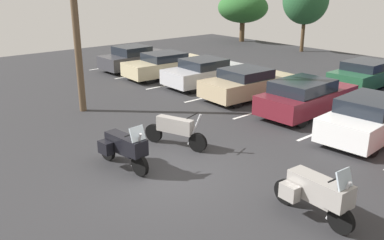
{
  "coord_description": "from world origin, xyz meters",
  "views": [
    {
      "loc": [
        8.24,
        -6.21,
        5.09
      ],
      "look_at": [
        -1.26,
        1.85,
        0.85
      ],
      "focal_mm": 38.71,
      "sensor_mm": 36.0,
      "label": 1
    }
  ],
  "objects_px": {
    "motorcycle_touring": "(124,147)",
    "car_silver": "(205,72)",
    "motorcycle_third": "(317,192)",
    "car_far_green": "(368,74)",
    "car_champagne": "(166,65)",
    "car_tan": "(247,83)",
    "motorcycle_second": "(175,129)",
    "car_maroon": "(306,97)",
    "car_white": "(371,118)",
    "car_charcoal": "(136,58)"
  },
  "relations": [
    {
      "from": "car_champagne",
      "to": "car_white",
      "type": "bearing_deg",
      "value": -1.26
    },
    {
      "from": "motorcycle_third",
      "to": "car_charcoal",
      "type": "xyz_separation_m",
      "value": [
        -16.31,
        5.87,
        -0.01
      ]
    },
    {
      "from": "car_champagne",
      "to": "car_charcoal",
      "type": "bearing_deg",
      "value": -176.04
    },
    {
      "from": "car_charcoal",
      "to": "car_far_green",
      "type": "bearing_deg",
      "value": 30.74
    },
    {
      "from": "car_champagne",
      "to": "car_maroon",
      "type": "distance_m",
      "value": 8.88
    },
    {
      "from": "motorcycle_touring",
      "to": "car_silver",
      "type": "distance_m",
      "value": 9.98
    },
    {
      "from": "motorcycle_second",
      "to": "car_maroon",
      "type": "height_order",
      "value": "car_maroon"
    },
    {
      "from": "car_charcoal",
      "to": "car_silver",
      "type": "xyz_separation_m",
      "value": [
        5.61,
        0.49,
        0.01
      ]
    },
    {
      "from": "motorcycle_third",
      "to": "car_maroon",
      "type": "height_order",
      "value": "motorcycle_third"
    },
    {
      "from": "motorcycle_touring",
      "to": "car_charcoal",
      "type": "height_order",
      "value": "same"
    },
    {
      "from": "motorcycle_third",
      "to": "car_far_green",
      "type": "bearing_deg",
      "value": 113.37
    },
    {
      "from": "motorcycle_third",
      "to": "car_champagne",
      "type": "bearing_deg",
      "value": 155.89
    },
    {
      "from": "car_tan",
      "to": "car_far_green",
      "type": "xyz_separation_m",
      "value": [
        2.46,
        6.09,
        -0.02
      ]
    },
    {
      "from": "car_far_green",
      "to": "car_tan",
      "type": "bearing_deg",
      "value": -111.97
    },
    {
      "from": "motorcycle_third",
      "to": "car_white",
      "type": "xyz_separation_m",
      "value": [
        -1.76,
        5.8,
        0.01
      ]
    },
    {
      "from": "car_champagne",
      "to": "motorcycle_second",
      "type": "bearing_deg",
      "value": -35.28
    },
    {
      "from": "car_silver",
      "to": "car_tan",
      "type": "bearing_deg",
      "value": -1.26
    },
    {
      "from": "car_maroon",
      "to": "car_white",
      "type": "relative_size",
      "value": 0.98
    },
    {
      "from": "car_white",
      "to": "car_far_green",
      "type": "bearing_deg",
      "value": 118.59
    },
    {
      "from": "car_charcoal",
      "to": "car_white",
      "type": "bearing_deg",
      "value": -0.27
    },
    {
      "from": "motorcycle_touring",
      "to": "motorcycle_second",
      "type": "height_order",
      "value": "motorcycle_touring"
    },
    {
      "from": "car_maroon",
      "to": "car_far_green",
      "type": "xyz_separation_m",
      "value": [
        -0.68,
        6.11,
        -0.07
      ]
    },
    {
      "from": "car_champagne",
      "to": "car_tan",
      "type": "relative_size",
      "value": 1.08
    },
    {
      "from": "car_silver",
      "to": "car_maroon",
      "type": "distance_m",
      "value": 6.03
    },
    {
      "from": "car_tan",
      "to": "car_white",
      "type": "height_order",
      "value": "car_white"
    },
    {
      "from": "car_tan",
      "to": "motorcycle_touring",
      "type": "bearing_deg",
      "value": -70.96
    },
    {
      "from": "motorcycle_third",
      "to": "car_far_green",
      "type": "distance_m",
      "value": 13.5
    },
    {
      "from": "car_champagne",
      "to": "car_far_green",
      "type": "bearing_deg",
      "value": 37.66
    },
    {
      "from": "motorcycle_touring",
      "to": "car_silver",
      "type": "relative_size",
      "value": 0.49
    },
    {
      "from": "car_far_green",
      "to": "car_maroon",
      "type": "bearing_deg",
      "value": -83.68
    },
    {
      "from": "car_tan",
      "to": "car_white",
      "type": "bearing_deg",
      "value": -4.71
    },
    {
      "from": "car_tan",
      "to": "car_maroon",
      "type": "height_order",
      "value": "car_maroon"
    },
    {
      "from": "car_champagne",
      "to": "car_white",
      "type": "xyz_separation_m",
      "value": [
        11.79,
        -0.26,
        0.03
      ]
    },
    {
      "from": "motorcycle_second",
      "to": "car_champagne",
      "type": "distance_m",
      "value": 10.05
    },
    {
      "from": "motorcycle_touring",
      "to": "car_far_green",
      "type": "bearing_deg",
      "value": 91.41
    },
    {
      "from": "motorcycle_touring",
      "to": "motorcycle_third",
      "type": "height_order",
      "value": "motorcycle_third"
    },
    {
      "from": "motorcycle_second",
      "to": "car_white",
      "type": "xyz_separation_m",
      "value": [
        3.58,
        5.55,
        0.11
      ]
    },
    {
      "from": "car_charcoal",
      "to": "car_silver",
      "type": "distance_m",
      "value": 5.63
    },
    {
      "from": "car_tan",
      "to": "car_far_green",
      "type": "height_order",
      "value": "car_tan"
    },
    {
      "from": "car_charcoal",
      "to": "car_tan",
      "type": "xyz_separation_m",
      "value": [
        8.5,
        0.43,
        -0.01
      ]
    },
    {
      "from": "motorcycle_touring",
      "to": "car_maroon",
      "type": "relative_size",
      "value": 0.47
    },
    {
      "from": "motorcycle_third",
      "to": "car_silver",
      "type": "relative_size",
      "value": 0.49
    },
    {
      "from": "motorcycle_third",
      "to": "car_silver",
      "type": "distance_m",
      "value": 12.45
    },
    {
      "from": "motorcycle_third",
      "to": "car_maroon",
      "type": "bearing_deg",
      "value": 126.67
    },
    {
      "from": "car_silver",
      "to": "car_far_green",
      "type": "xyz_separation_m",
      "value": [
        5.35,
        6.02,
        -0.04
      ]
    },
    {
      "from": "car_champagne",
      "to": "car_silver",
      "type": "relative_size",
      "value": 1.1
    },
    {
      "from": "car_tan",
      "to": "car_maroon",
      "type": "bearing_deg",
      "value": -0.37
    },
    {
      "from": "motorcycle_second",
      "to": "motorcycle_third",
      "type": "xyz_separation_m",
      "value": [
        5.34,
        -0.26,
        0.1
      ]
    },
    {
      "from": "motorcycle_second",
      "to": "car_maroon",
      "type": "bearing_deg",
      "value": 83.7
    },
    {
      "from": "car_tan",
      "to": "motorcycle_second",
      "type": "bearing_deg",
      "value": -67.8
    }
  ]
}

